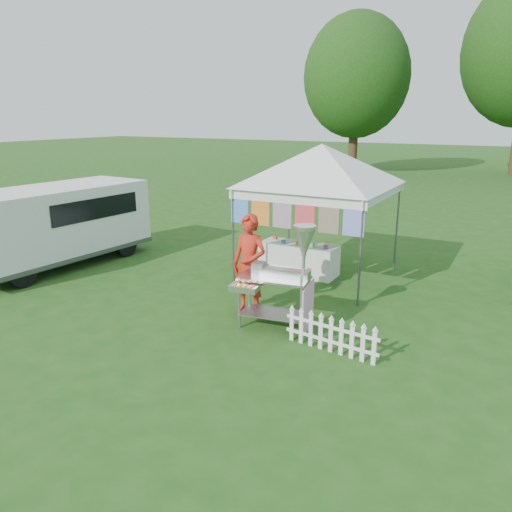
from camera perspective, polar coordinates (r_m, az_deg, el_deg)
The scene contains 8 objects.
ground at distance 8.78m, azimuth -1.68°, elevation -8.41°, with size 120.00×120.00×0.00m, color #1D4D16.
canopy_main at distance 11.17m, azimuth 7.55°, elevation 12.54°, with size 4.24×4.24×3.45m.
tree_left at distance 32.56m, azimuth 11.42°, elevation 19.49°, with size 6.40×6.40×9.53m.
donut_cart at distance 8.46m, azimuth 3.35°, elevation -1.48°, with size 1.35×1.09×1.86m.
vendor at distance 9.21m, azimuth -0.77°, elevation -0.98°, with size 0.69×0.45×1.88m, color red.
cargo_van at distance 13.21m, azimuth -21.61°, elevation 3.52°, with size 2.21×4.77×1.93m.
picket_fence at distance 7.97m, azimuth 8.54°, elevation -8.94°, with size 1.61×0.23×0.56m.
display_table at distance 11.71m, azimuth 4.90°, elevation -0.32°, with size 1.80×0.70×0.72m, color white.
Camera 1 is at (4.09, -6.88, 3.61)m, focal length 35.00 mm.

